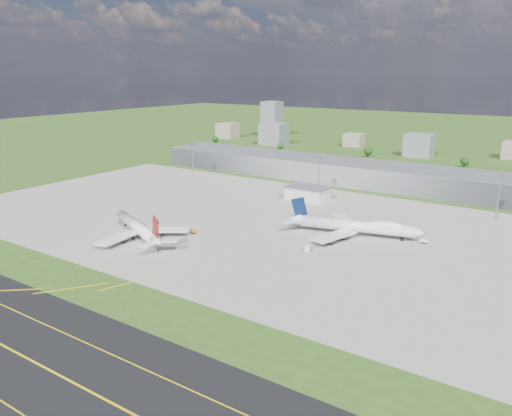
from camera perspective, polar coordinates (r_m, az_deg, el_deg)
The scene contains 21 objects.
ground at distance 373.44m, azimuth 8.15°, elevation 2.77°, with size 1400.00×1400.00×0.00m, color #2D4C17.
apron at distance 275.80m, azimuth 0.01°, elevation -1.58°, with size 360.00×190.00×0.08m, color #9A978C.
terminal at distance 385.24m, azimuth 9.17°, elevation 4.26°, with size 300.00×42.00×15.00m, color gray.
ops_building at distance 324.60m, azimuth 5.91°, elevation 1.66°, with size 26.00×16.00×8.00m, color silver.
mast_west at distance 395.49m, azimuth -7.26°, elevation 6.12°, with size 3.50×2.00×25.90m.
mast_center at distance 334.76m, azimuth 7.18°, elevation 4.44°, with size 3.50×2.00×25.90m.
mast_east at distance 303.16m, azimuth 26.07°, elevation 1.84°, with size 3.50×2.00×25.90m.
airliner_red_twin at distance 255.85m, azimuth -13.25°, elevation -2.30°, with size 59.10×44.49×17.24m.
airliner_blue_quad at distance 256.19m, azimuth 11.34°, elevation -2.08°, with size 67.68×52.22×17.88m.
tug_yellow at distance 258.25m, azimuth -7.13°, elevation -2.69°, with size 4.04×2.81×1.83m.
van_white_near at distance 232.45m, azimuth 5.94°, elevation -4.61°, with size 3.87×5.79×2.69m.
van_white_far at distance 254.75m, azimuth 18.65°, elevation -3.63°, with size 4.17×2.36×2.11m.
bldg_far_w at distance 629.50m, azimuth -3.27°, elevation 8.83°, with size 24.00×20.00×18.00m, color gray.
bldg_w at distance 567.82m, azimuth 2.03°, elevation 8.44°, with size 28.00×22.00×24.00m, color slate.
bldg_cw at distance 567.47m, azimuth 11.13°, elevation 7.65°, with size 20.00×18.00×14.00m, color gray.
bldg_c at distance 512.77m, azimuth 18.13°, elevation 6.83°, with size 26.00×20.00×22.00m, color slate.
bldg_tall_w at distance 638.43m, azimuth 1.82°, elevation 10.11°, with size 22.00×20.00×44.00m, color slate.
tree_far_w at distance 578.56m, azimuth -4.67°, elevation 7.84°, with size 7.20×7.20×8.80m.
tree_w at distance 523.66m, azimuth 2.80°, elevation 7.05°, with size 6.75×6.75×8.25m.
tree_c at distance 497.74m, azimuth 12.67°, elevation 6.38°, with size 8.10×8.10×9.90m.
tree_e at distance 468.54m, azimuth 22.75°, elevation 4.97°, with size 7.65×7.65×9.35m.
Camera 1 is at (156.60, -179.33, 80.47)m, focal length 35.00 mm.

